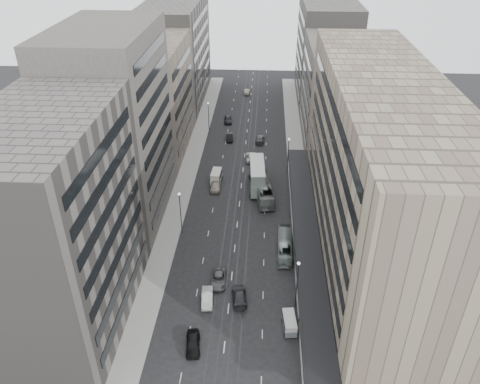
% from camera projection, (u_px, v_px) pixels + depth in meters
% --- Properties ---
extents(ground, '(220.00, 220.00, 0.00)m').
position_uv_depth(ground, '(231.00, 280.00, 72.97)').
color(ground, black).
rests_on(ground, ground).
extents(sidewalk_right, '(4.00, 125.00, 0.15)m').
position_uv_depth(sidewalk_right, '(297.00, 168.00, 104.27)').
color(sidewalk_right, gray).
rests_on(sidewalk_right, ground).
extents(sidewalk_left, '(4.00, 125.00, 0.15)m').
position_uv_depth(sidewalk_left, '(190.00, 165.00, 105.43)').
color(sidewalk_left, gray).
rests_on(sidewalk_left, ground).
extents(department_store, '(19.20, 60.00, 30.00)m').
position_uv_depth(department_store, '(375.00, 176.00, 70.94)').
color(department_store, gray).
rests_on(department_store, ground).
extents(building_right_mid, '(15.00, 28.00, 24.00)m').
position_uv_depth(building_right_mid, '(338.00, 95.00, 109.93)').
color(building_right_mid, '#49443F').
rests_on(building_right_mid, ground).
extents(building_right_far, '(15.00, 32.00, 28.00)m').
position_uv_depth(building_right_far, '(326.00, 52.00, 134.42)').
color(building_right_far, '#5D5954').
rests_on(building_right_far, ground).
extents(building_left_a, '(15.00, 28.00, 30.00)m').
position_uv_depth(building_left_a, '(57.00, 228.00, 59.35)').
color(building_left_a, '#5D5954').
rests_on(building_left_a, ground).
extents(building_left_b, '(15.00, 26.00, 34.00)m').
position_uv_depth(building_left_b, '(115.00, 127.00, 81.29)').
color(building_left_b, '#49443F').
rests_on(building_left_b, ground).
extents(building_left_c, '(15.00, 28.00, 25.00)m').
position_uv_depth(building_left_c, '(151.00, 98.00, 106.63)').
color(building_left_c, gray).
rests_on(building_left_c, ground).
extents(building_left_d, '(15.00, 38.00, 28.00)m').
position_uv_depth(building_left_d, '(176.00, 53.00, 133.93)').
color(building_left_d, '#5D5954').
rests_on(building_left_d, ground).
extents(lamp_right_near, '(0.44, 0.44, 8.32)m').
position_uv_depth(lamp_right_near, '(297.00, 279.00, 65.53)').
color(lamp_right_near, '#262628').
rests_on(lamp_right_near, ground).
extents(lamp_right_far, '(0.44, 0.44, 8.32)m').
position_uv_depth(lamp_right_far, '(288.00, 152.00, 99.58)').
color(lamp_right_far, '#262628').
rests_on(lamp_right_far, ground).
extents(lamp_left_near, '(0.44, 0.44, 8.32)m').
position_uv_depth(lamp_left_near, '(180.00, 208.00, 80.93)').
color(lamp_left_near, '#262628').
rests_on(lamp_left_near, ground).
extents(lamp_left_far, '(0.44, 0.44, 8.32)m').
position_uv_depth(lamp_left_far, '(208.00, 114.00, 117.53)').
color(lamp_left_far, '#262628').
rests_on(lamp_left_far, ground).
extents(bus_near, '(2.39, 9.56, 2.65)m').
position_uv_depth(bus_near, '(285.00, 246.00, 78.28)').
color(bus_near, gray).
rests_on(bus_near, ground).
extents(bus_far, '(4.41, 12.29, 3.35)m').
position_uv_depth(bus_far, '(263.00, 189.00, 93.11)').
color(bus_far, gray).
rests_on(bus_far, ground).
extents(double_decker, '(3.63, 10.32, 5.56)m').
position_uv_depth(double_decker, '(257.00, 175.00, 95.27)').
color(double_decker, gray).
rests_on(double_decker, ground).
extents(vw_microbus, '(2.09, 4.00, 2.08)m').
position_uv_depth(vw_microbus, '(289.00, 323.00, 64.04)').
color(vw_microbus, '#565A5D').
rests_on(vw_microbus, ground).
extents(panel_van, '(2.29, 4.31, 2.65)m').
position_uv_depth(panel_van, '(216.00, 176.00, 98.09)').
color(panel_van, beige).
rests_on(panel_van, ground).
extents(sedan_0, '(2.42, 4.81, 1.57)m').
position_uv_depth(sedan_0, '(193.00, 343.00, 61.48)').
color(sedan_0, black).
rests_on(sedan_0, ground).
extents(sedan_1, '(1.99, 4.66, 1.49)m').
position_uv_depth(sedan_1, '(207.00, 298.00, 68.70)').
color(sedan_1, silver).
rests_on(sedan_1, ground).
extents(sedan_2, '(2.52, 5.02, 1.36)m').
position_uv_depth(sedan_2, '(218.00, 279.00, 72.20)').
color(sedan_2, '#565658').
rests_on(sedan_2, ground).
extents(sedan_3, '(2.75, 5.40, 1.50)m').
position_uv_depth(sedan_3, '(239.00, 296.00, 69.02)').
color(sedan_3, '#27272A').
rests_on(sedan_3, ground).
extents(sedan_4, '(2.18, 5.11, 1.72)m').
position_uv_depth(sedan_4, '(216.00, 185.00, 96.14)').
color(sedan_4, '#A89E8B').
rests_on(sedan_4, ground).
extents(sedan_5, '(1.99, 4.62, 1.48)m').
position_uv_depth(sedan_5, '(230.00, 137.00, 116.39)').
color(sedan_5, black).
rests_on(sedan_5, ground).
extents(sedan_6, '(2.75, 5.35, 1.44)m').
position_uv_depth(sedan_6, '(251.00, 157.00, 107.28)').
color(sedan_6, silver).
rests_on(sedan_6, ground).
extents(sedan_7, '(2.34, 5.08, 1.44)m').
position_uv_depth(sedan_7, '(260.00, 139.00, 115.56)').
color(sedan_7, '#4D4D50').
rests_on(sedan_7, ground).
extents(sedan_8, '(2.39, 5.05, 1.67)m').
position_uv_depth(sedan_8, '(228.00, 119.00, 125.92)').
color(sedan_8, '#262628').
rests_on(sedan_8, ground).
extents(sedan_9, '(1.61, 4.38, 1.43)m').
position_uv_depth(sedan_9, '(247.00, 92.00, 145.10)').
color(sedan_9, '#9E9483').
rests_on(sedan_9, ground).
extents(pedestrian, '(0.72, 0.64, 1.65)m').
position_uv_depth(pedestrian, '(300.00, 317.00, 65.08)').
color(pedestrian, black).
rests_on(pedestrian, sidewalk_right).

